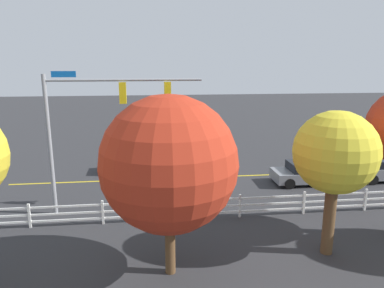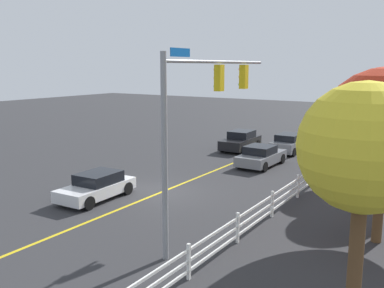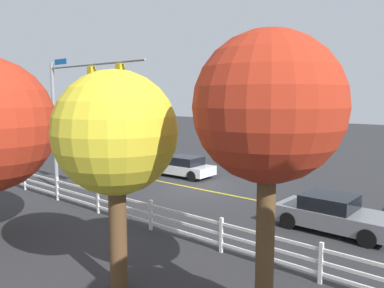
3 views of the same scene
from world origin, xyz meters
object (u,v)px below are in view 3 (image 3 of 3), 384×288
Objects in this scene: car_2 at (333,214)px; tree_4 at (116,135)px; car_1 at (183,166)px; tree_3 at (268,109)px.

tree_4 reaches higher than car_2.
car_2 reaches higher than car_1.
tree_4 reaches higher than car_1.
tree_4 is (2.71, 7.94, 3.40)m from car_2.
car_2 is 8.01m from tree_3.
tree_3 reaches higher than tree_4.
car_1 is at bearing 161.21° from car_2.
tree_4 is at bearing 16.88° from tree_3.
tree_3 reaches higher than car_1.
tree_3 is 3.84m from tree_4.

